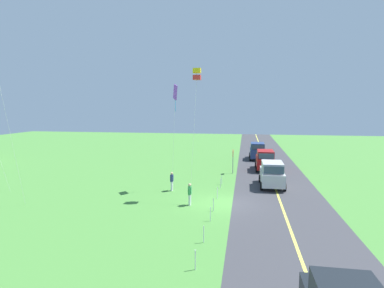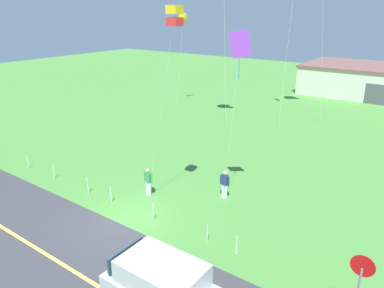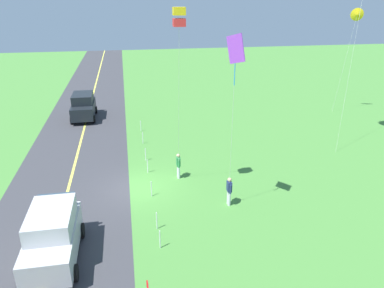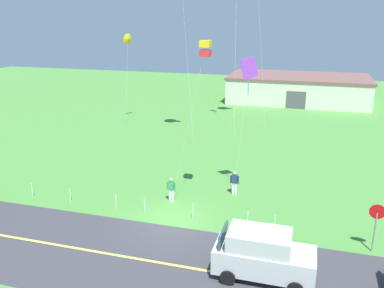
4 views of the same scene
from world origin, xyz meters
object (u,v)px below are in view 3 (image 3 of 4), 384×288
at_px(car_suv_foreground, 53,235).
at_px(car_parked_west_far, 83,106).
at_px(kite_blue_mid, 179,18).
at_px(kite_pink_drift, 357,15).
at_px(person_adult_near, 229,190).
at_px(person_adult_companion, 178,165).
at_px(kite_red_low, 236,52).

bearing_deg(car_suv_foreground, car_parked_west_far, -178.66).
distance_m(car_suv_foreground, kite_blue_mid, 11.14).
xyz_separation_m(car_parked_west_far, kite_pink_drift, (2.66, 24.17, 7.71)).
relative_size(person_adult_near, kite_pink_drift, 0.17).
distance_m(car_parked_west_far, person_adult_companion, 14.90).
bearing_deg(car_parked_west_far, kite_red_low, 26.32).
bearing_deg(person_adult_near, person_adult_companion, 79.31).
bearing_deg(kite_red_low, car_suv_foreground, -75.23).
bearing_deg(person_adult_near, car_parked_west_far, 75.88).
bearing_deg(person_adult_companion, car_parked_west_far, 58.07).
xyz_separation_m(person_adult_companion, kite_pink_drift, (-10.65, 17.47, 8.00)).
xyz_separation_m(car_suv_foreground, kite_blue_mid, (-4.28, 6.07, 8.30)).
distance_m(car_suv_foreground, kite_red_low, 10.99).
bearing_deg(person_adult_companion, person_adult_near, -117.53).
distance_m(person_adult_companion, kite_blue_mid, 8.86).
bearing_deg(kite_blue_mid, person_adult_companion, 175.48).
xyz_separation_m(kite_blue_mid, kite_pink_drift, (-12.80, 17.64, -0.59)).
height_order(car_parked_west_far, kite_pink_drift, kite_pink_drift).
distance_m(car_parked_west_far, kite_blue_mid, 18.73).
relative_size(person_adult_companion, kite_red_low, 0.18).
bearing_deg(kite_blue_mid, person_adult_near, 58.40).
bearing_deg(person_adult_near, car_suv_foreground, 156.85).
bearing_deg(car_parked_west_far, kite_blue_mid, 22.91).
height_order(car_suv_foreground, kite_blue_mid, kite_blue_mid).
bearing_deg(kite_blue_mid, kite_red_low, 45.60).
bearing_deg(car_parked_west_far, person_adult_companion, 26.74).
distance_m(kite_red_low, kite_pink_drift, 21.51).
relative_size(car_suv_foreground, kite_red_low, 0.49).
bearing_deg(car_suv_foreground, person_adult_companion, 135.88).
bearing_deg(kite_red_low, kite_pink_drift, 133.93).
relative_size(car_parked_west_far, kite_red_low, 0.49).
height_order(person_adult_near, kite_red_low, kite_red_low).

